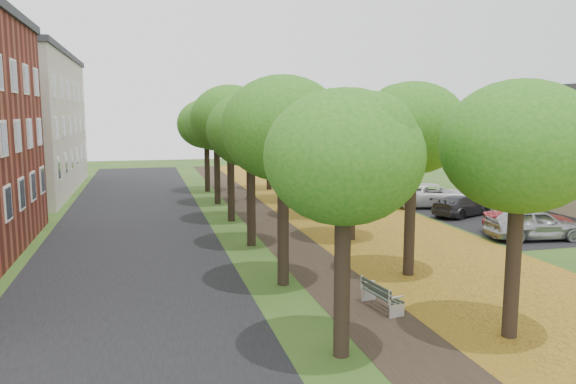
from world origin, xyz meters
TOP-DOWN VIEW (x-y plane):
  - ground at (0.00, 0.00)m, footprint 120.00×120.00m
  - street_asphalt at (-7.50, 15.00)m, footprint 8.00×70.00m
  - footpath at (0.00, 15.00)m, footprint 3.20×70.00m
  - leaf_verge at (5.00, 15.00)m, footprint 7.50×70.00m
  - parking_lot at (13.50, 16.00)m, footprint 9.00×16.00m
  - tree_row_west at (-2.20, 15.00)m, footprint 4.13×34.13m
  - tree_row_east at (2.60, 15.00)m, footprint 4.13×34.13m
  - building_cream at (-17.00, 33.00)m, footprint 10.30×20.30m
  - bench at (0.10, 2.86)m, footprint 0.76×1.83m
  - car_silver at (11.00, 9.83)m, footprint 4.71×2.38m
  - car_red at (11.41, 10.67)m, footprint 4.48×3.03m
  - car_grey at (11.00, 16.12)m, footprint 4.54×3.33m
  - car_white at (11.00, 19.36)m, footprint 5.79×3.63m

SIDE VIEW (x-z plane):
  - ground at x=0.00m, z-range 0.00..0.00m
  - street_asphalt at x=-7.50m, z-range 0.00..0.01m
  - parking_lot at x=13.50m, z-range 0.00..0.01m
  - footpath at x=0.00m, z-range 0.00..0.01m
  - leaf_verge at x=5.00m, z-range 0.00..0.01m
  - bench at x=0.10m, z-range 0.02..0.86m
  - car_grey at x=11.00m, z-range 0.00..1.22m
  - car_red at x=11.41m, z-range 0.00..1.40m
  - car_white at x=11.00m, z-range 0.00..1.49m
  - car_silver at x=11.00m, z-range 0.00..1.54m
  - building_cream at x=-17.00m, z-range 0.01..10.41m
  - tree_row_west at x=-2.20m, z-range 1.71..8.71m
  - tree_row_east at x=2.60m, z-range 1.71..8.71m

